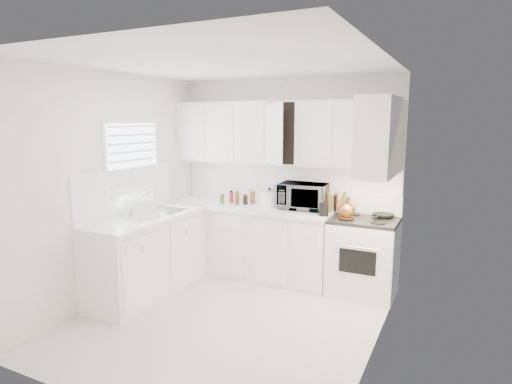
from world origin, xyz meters
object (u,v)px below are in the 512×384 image
Objects in this scene: tea_kettle at (347,209)px; dish_rack at (138,207)px; stove at (364,246)px; rice_cooker at (270,197)px; utensil_crock at (324,201)px; microwave at (304,193)px.

tea_kettle is 0.55× the size of dish_rack.
tea_kettle is at bearing -138.64° from stove.
dish_rack is at bearing -148.83° from rice_cooker.
utensil_crock is at bearing -159.63° from tea_kettle.
tea_kettle is 2.42m from dish_rack.
utensil_crock is 0.83× the size of dish_rack.
rice_cooker is 1.66m from dish_rack.
utensil_crock reaches higher than tea_kettle.
rice_cooker reaches higher than stove.
stove is at bearing 45.27° from dish_rack.
stove is 4.79× the size of rice_cooker.
rice_cooker reaches higher than tea_kettle.
microwave is at bearing 173.90° from tea_kettle.
stove is 3.27× the size of utensil_crock.
microwave is (-0.62, 0.25, 0.10)m from tea_kettle.
utensil_crock is at bearing -42.31° from microwave.
tea_kettle is 0.28m from utensil_crock.
dish_rack is at bearing -152.95° from utensil_crock.
stove is at bearing 22.00° from utensil_crock.
tea_kettle is at bearing -27.36° from rice_cooker.
rice_cooker is (-1.25, 0.05, 0.48)m from stove.
rice_cooker is 0.68× the size of utensil_crock.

